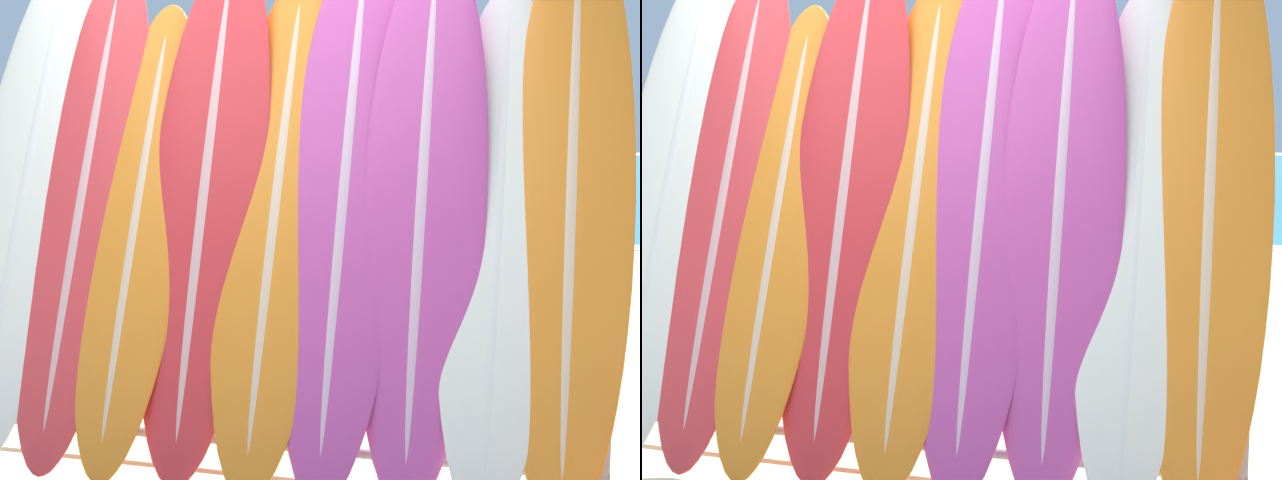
# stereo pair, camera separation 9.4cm
# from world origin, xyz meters

# --- Properties ---
(ocean_water) EXTENTS (120.00, 60.00, 0.01)m
(ocean_water) POSITION_xyz_m (0.00, 38.61, 0.00)
(ocean_water) COLOR teal
(ocean_water) RESTS_ON ground_plane
(surfboard_rack) EXTENTS (2.90, 0.04, 0.94)m
(surfboard_rack) POSITION_xyz_m (0.28, 0.44, 0.51)
(surfboard_rack) COLOR slate
(surfboard_rack) RESTS_ON ground_plane
(surfboard_slot_0) EXTENTS (0.60, 1.05, 2.51)m
(surfboard_slot_0) POSITION_xyz_m (-0.99, 0.54, 1.26)
(surfboard_slot_0) COLOR silver
(surfboard_slot_0) RESTS_ON ground_plane
(surfboard_slot_1) EXTENTS (0.54, 0.99, 2.39)m
(surfboard_slot_1) POSITION_xyz_m (-0.67, 0.51, 1.20)
(surfboard_slot_1) COLOR red
(surfboard_slot_1) RESTS_ON ground_plane
(surfboard_slot_2) EXTENTS (0.50, 0.93, 2.16)m
(surfboard_slot_2) POSITION_xyz_m (-0.37, 0.47, 1.08)
(surfboard_slot_2) COLOR orange
(surfboard_slot_2) RESTS_ON ground_plane
(surfboard_slot_3) EXTENTS (0.56, 0.88, 2.44)m
(surfboard_slot_3) POSITION_xyz_m (-0.05, 0.51, 1.22)
(surfboard_slot_3) COLOR red
(surfboard_slot_3) RESTS_ON ground_plane
(surfboard_slot_4) EXTENTS (0.54, 0.96, 2.30)m
(surfboard_slot_4) POSITION_xyz_m (0.29, 0.49, 1.15)
(surfboard_slot_4) COLOR orange
(surfboard_slot_4) RESTS_ON ground_plane
(surfboard_slot_5) EXTENTS (0.54, 0.99, 2.52)m
(surfboard_slot_5) POSITION_xyz_m (0.60, 0.53, 1.26)
(surfboard_slot_5) COLOR #B23D8E
(surfboard_slot_5) RESTS_ON ground_plane
(surfboard_slot_6) EXTENTS (0.54, 0.79, 2.40)m
(surfboard_slot_6) POSITION_xyz_m (0.94, 0.48, 1.20)
(surfboard_slot_6) COLOR #B23D8E
(surfboard_slot_6) RESTS_ON ground_plane
(surfboard_slot_7) EXTENTS (0.49, 0.90, 2.19)m
(surfboard_slot_7) POSITION_xyz_m (1.26, 0.48, 1.10)
(surfboard_slot_7) COLOR silver
(surfboard_slot_7) RESTS_ON ground_plane
(surfboard_slot_8) EXTENTS (0.50, 1.00, 2.51)m
(surfboard_slot_8) POSITION_xyz_m (1.55, 0.54, 1.26)
(surfboard_slot_8) COLOR orange
(surfboard_slot_8) RESTS_ON ground_plane
(person_near_water) EXTENTS (0.24, 0.30, 1.76)m
(person_near_water) POSITION_xyz_m (-2.32, 6.87, 0.96)
(person_near_water) COLOR tan
(person_near_water) RESTS_ON ground_plane
(person_mid_beach) EXTENTS (0.31, 0.30, 1.82)m
(person_mid_beach) POSITION_xyz_m (-1.93, 8.04, 0.99)
(person_mid_beach) COLOR beige
(person_mid_beach) RESTS_ON ground_plane
(person_far_left) EXTENTS (0.26, 0.21, 1.57)m
(person_far_left) POSITION_xyz_m (0.90, 2.98, 0.86)
(person_far_left) COLOR beige
(person_far_left) RESTS_ON ground_plane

